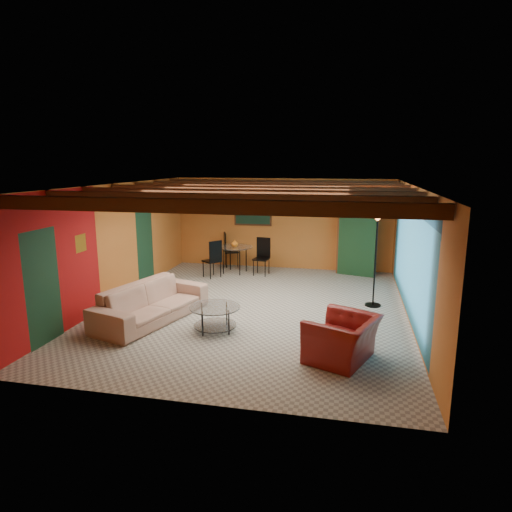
% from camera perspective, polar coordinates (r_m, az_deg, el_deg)
% --- Properties ---
extents(room, '(6.52, 8.01, 2.71)m').
position_cam_1_polar(room, '(9.49, -0.11, 7.06)').
color(room, gray).
rests_on(room, ground).
extents(sofa, '(1.69, 2.77, 0.76)m').
position_cam_1_polar(sofa, '(9.33, -13.24, -5.80)').
color(sofa, '#A37B69').
rests_on(sofa, ground).
extents(armchair, '(1.33, 1.41, 0.73)m').
position_cam_1_polar(armchair, '(7.46, 11.01, -10.39)').
color(armchair, maroon).
rests_on(armchair, ground).
extents(coffee_table, '(1.25, 1.25, 0.49)m').
position_cam_1_polar(coffee_table, '(8.61, -5.28, -7.97)').
color(coffee_table, white).
rests_on(coffee_table, ground).
extents(dining_table, '(2.31, 2.31, 1.07)m').
position_cam_1_polar(dining_table, '(12.91, -2.74, 0.18)').
color(dining_table, silver).
rests_on(dining_table, ground).
extents(armoire, '(1.10, 0.75, 1.76)m').
position_cam_1_polar(armoire, '(13.04, 12.77, 1.56)').
color(armoire, brown).
rests_on(armoire, ground).
extents(floor_lamp, '(0.55, 0.55, 2.15)m').
position_cam_1_polar(floor_lamp, '(10.14, 15.07, -0.41)').
color(floor_lamp, black).
rests_on(floor_lamp, ground).
extents(ceiling_fan, '(1.50, 1.50, 0.44)m').
position_cam_1_polar(ceiling_fan, '(9.38, -0.26, 6.99)').
color(ceiling_fan, '#472614').
rests_on(ceiling_fan, ceiling).
extents(painting, '(1.05, 0.03, 0.65)m').
position_cam_1_polar(painting, '(13.50, -0.41, 5.51)').
color(painting, black).
rests_on(painting, wall_back).
extents(potted_plant, '(0.44, 0.39, 0.46)m').
position_cam_1_polar(potted_plant, '(12.89, 13.00, 6.42)').
color(potted_plant, '#26661E').
rests_on(potted_plant, armoire).
extents(vase, '(0.24, 0.24, 0.20)m').
position_cam_1_polar(vase, '(12.79, -2.76, 2.97)').
color(vase, orange).
rests_on(vase, dining_table).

